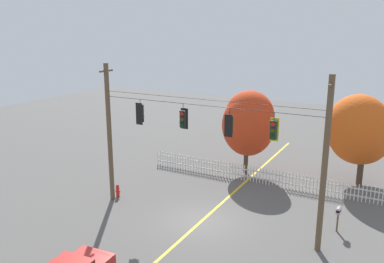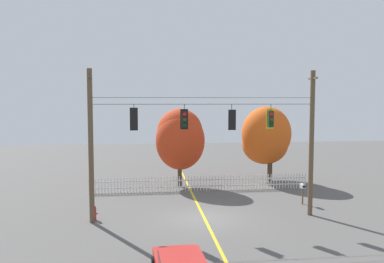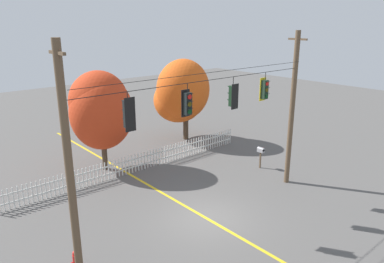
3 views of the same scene
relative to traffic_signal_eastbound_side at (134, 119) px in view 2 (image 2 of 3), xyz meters
The scene contains 12 objects.
ground 6.92m from the traffic_signal_eastbound_side, ahead, with size 80.00×80.00×0.00m, color #565451.
lane_centerline_stripe 6.92m from the traffic_signal_eastbound_side, ahead, with size 0.16×36.00×0.01m, color gold.
signal_support_span 4.17m from the traffic_signal_eastbound_side, ahead, with size 12.79×1.10×8.43m.
traffic_signal_eastbound_side is the anchor object (origin of this frame).
traffic_signal_northbound_primary 2.78m from the traffic_signal_eastbound_side, ahead, with size 0.43×0.38×1.40m.
traffic_signal_westbound_side 5.45m from the traffic_signal_eastbound_side, ahead, with size 0.43×0.38×1.45m.
traffic_signal_southbound_primary 7.72m from the traffic_signal_eastbound_side, ahead, with size 0.43×0.38×1.42m.
white_picket_fence 9.81m from the traffic_signal_eastbound_side, 56.20° to the left, with size 16.33×0.06×1.12m.
autumn_maple_near_fence 9.41m from the traffic_signal_eastbound_side, 69.53° to the left, with size 3.83×3.69×6.10m.
autumn_maple_mid 14.69m from the traffic_signal_eastbound_side, 43.40° to the left, with size 4.11×4.39×6.24m.
fire_hydrant 5.79m from the traffic_signal_eastbound_side, 168.76° to the left, with size 0.38×0.22×0.82m.
roadside_mailbox 11.87m from the traffic_signal_eastbound_side, 12.42° to the left, with size 0.25×0.44×1.36m.
Camera 2 is at (-3.23, -21.65, 6.67)m, focal length 36.70 mm.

